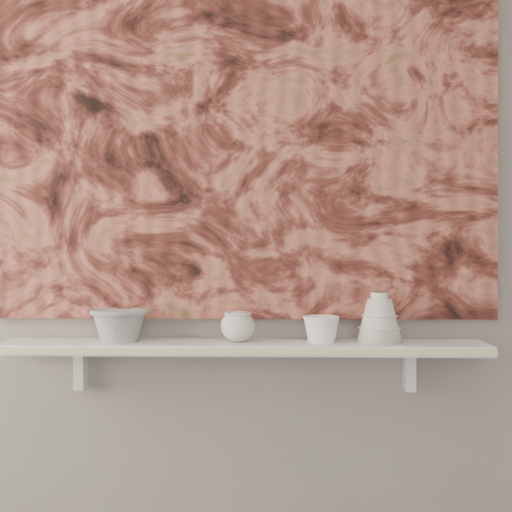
{
  "coord_description": "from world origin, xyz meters",
  "views": [
    {
      "loc": [
        0.1,
        -0.55,
        1.19
      ],
      "look_at": [
        0.04,
        1.49,
        1.18
      ],
      "focal_mm": 50.0,
      "sensor_mm": 36.0,
      "label": 1
    }
  ],
  "objects_px": {
    "painting": "(244,135)",
    "bowl_grey": "(119,325)",
    "shelf": "(243,347)",
    "bowl_white": "(321,329)",
    "bell_vessel": "(379,317)",
    "cup_cream": "(238,326)"
  },
  "relations": [
    {
      "from": "painting",
      "to": "bowl_grey",
      "type": "xyz_separation_m",
      "value": [
        -0.36,
        -0.08,
        -0.56
      ]
    },
    {
      "from": "shelf",
      "to": "bowl_white",
      "type": "xyz_separation_m",
      "value": [
        0.23,
        0.0,
        0.05
      ]
    },
    {
      "from": "painting",
      "to": "shelf",
      "type": "bearing_deg",
      "value": -90.0
    },
    {
      "from": "shelf",
      "to": "bowl_white",
      "type": "height_order",
      "value": "bowl_white"
    },
    {
      "from": "painting",
      "to": "bell_vessel",
      "type": "distance_m",
      "value": 0.67
    },
    {
      "from": "cup_cream",
      "to": "bell_vessel",
      "type": "height_order",
      "value": "bell_vessel"
    },
    {
      "from": "painting",
      "to": "bowl_grey",
      "type": "bearing_deg",
      "value": -167.38
    },
    {
      "from": "painting",
      "to": "bowl_white",
      "type": "xyz_separation_m",
      "value": [
        0.23,
        -0.08,
        -0.57
      ]
    },
    {
      "from": "bowl_grey",
      "to": "bell_vessel",
      "type": "xyz_separation_m",
      "value": [
        0.75,
        0.0,
        0.02
      ]
    },
    {
      "from": "painting",
      "to": "cup_cream",
      "type": "relative_size",
      "value": 15.23
    },
    {
      "from": "shelf",
      "to": "bowl_grey",
      "type": "distance_m",
      "value": 0.37
    },
    {
      "from": "shelf",
      "to": "bell_vessel",
      "type": "relative_size",
      "value": 9.65
    },
    {
      "from": "painting",
      "to": "bell_vessel",
      "type": "relative_size",
      "value": 10.33
    },
    {
      "from": "painting",
      "to": "bell_vessel",
      "type": "xyz_separation_m",
      "value": [
        0.39,
        -0.08,
        -0.54
      ]
    },
    {
      "from": "shelf",
      "to": "cup_cream",
      "type": "height_order",
      "value": "cup_cream"
    },
    {
      "from": "shelf",
      "to": "painting",
      "type": "height_order",
      "value": "painting"
    },
    {
      "from": "bowl_grey",
      "to": "bell_vessel",
      "type": "height_order",
      "value": "bell_vessel"
    },
    {
      "from": "shelf",
      "to": "painting",
      "type": "bearing_deg",
      "value": 90.0
    },
    {
      "from": "shelf",
      "to": "bowl_white",
      "type": "relative_size",
      "value": 13.16
    },
    {
      "from": "shelf",
      "to": "painting",
      "type": "xyz_separation_m",
      "value": [
        0.0,
        0.08,
        0.62
      ]
    },
    {
      "from": "painting",
      "to": "bowl_grey",
      "type": "distance_m",
      "value": 0.67
    },
    {
      "from": "bell_vessel",
      "to": "bowl_white",
      "type": "bearing_deg",
      "value": 180.0
    }
  ]
}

